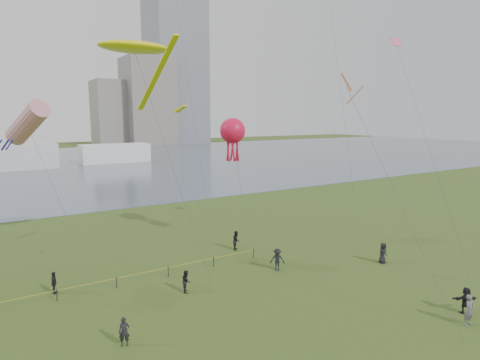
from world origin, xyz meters
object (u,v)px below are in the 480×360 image
fence (21,301)px  kite_stingray (135,48)px  kite_flyer (469,310)px  kite_octopus (233,131)px

fence → kite_stingray: 18.76m
kite_flyer → kite_octopus: 23.69m
kite_flyer → fence: bearing=144.7°
fence → kite_stingray: size_ratio=1.36×
fence → kite_stingray: (8.52, 1.07, 16.68)m
kite_flyer → kite_stingray: size_ratio=0.11×
kite_flyer → kite_stingray: (-14.13, 17.49, 16.28)m
fence → kite_flyer: kite_flyer is taller
fence → kite_flyer: size_ratio=12.62×
kite_stingray → fence: bearing=-155.0°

